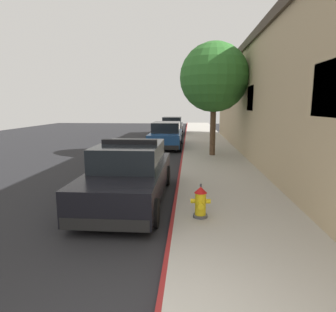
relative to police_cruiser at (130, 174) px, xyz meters
name	(u,v)px	position (x,y,z in m)	size (l,w,h in m)	color
ground_plane	(82,166)	(-3.21, 4.93, -0.84)	(29.92, 60.00, 0.20)	#232326
sidewalk_pavement	(216,164)	(2.79, 4.93, -0.68)	(2.98, 60.00, 0.13)	#ADA89E
curb_painted_edge	(181,163)	(1.26, 4.93, -0.68)	(0.08, 60.00, 0.13)	maroon
storefront_building	(319,100)	(7.27, 5.82, 2.08)	(6.22, 26.47, 5.64)	tan
police_cruiser	(130,174)	(0.00, 0.00, 0.00)	(1.94, 4.84, 1.68)	black
parked_car_silver_ahead	(166,135)	(0.16, 10.44, 0.00)	(1.94, 4.84, 1.56)	navy
parked_car_dark_far	(172,126)	(0.00, 19.09, 0.00)	(1.94, 4.84, 1.56)	black
fire_hydrant	(200,202)	(1.87, -1.43, -0.26)	(0.44, 0.40, 0.76)	#4C4C51
street_tree	(214,78)	(2.75, 6.94, 3.16)	(3.31, 3.31, 5.44)	brown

